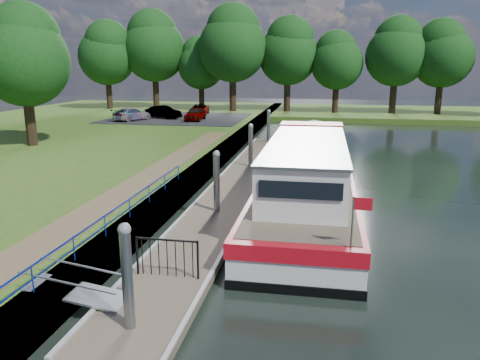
% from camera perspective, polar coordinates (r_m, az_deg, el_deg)
% --- Properties ---
extents(ground, '(160.00, 160.00, 0.00)m').
position_cam_1_polar(ground, '(12.26, -12.15, -17.50)').
color(ground, black).
rests_on(ground, ground).
extents(bank_edge, '(1.10, 90.00, 0.78)m').
position_cam_1_polar(bank_edge, '(26.21, -5.09, 0.77)').
color(bank_edge, '#473D2D').
rests_on(bank_edge, ground).
extents(far_bank, '(60.00, 18.00, 0.60)m').
position_cam_1_polar(far_bank, '(62.39, 17.44, 7.75)').
color(far_bank, '#315117').
rests_on(far_bank, ground).
extents(footpath, '(1.60, 40.00, 0.05)m').
position_cam_1_polar(footpath, '(20.37, -15.33, -2.33)').
color(footpath, brown).
rests_on(footpath, riverbank).
extents(carpark, '(14.00, 12.00, 0.06)m').
position_cam_1_polar(carpark, '(50.29, -7.58, 7.50)').
color(carpark, black).
rests_on(carpark, riverbank).
extents(blue_fence, '(0.04, 18.04, 0.72)m').
position_cam_1_polar(blue_fence, '(15.26, -17.80, -5.96)').
color(blue_fence, '#0C2DBF').
rests_on(blue_fence, riverbank).
extents(pontoon, '(2.50, 30.00, 0.56)m').
position_cam_1_polar(pontoon, '(23.81, -0.40, -1.03)').
color(pontoon, brown).
rests_on(pontoon, ground).
extents(mooring_piles, '(0.30, 27.30, 3.55)m').
position_cam_1_polar(mooring_piles, '(23.55, -0.40, 1.54)').
color(mooring_piles, gray).
rests_on(mooring_piles, ground).
extents(gangway, '(2.58, 1.00, 0.92)m').
position_cam_1_polar(gangway, '(13.10, -19.16, -12.71)').
color(gangway, '#A5A8AD').
rests_on(gangway, ground).
extents(gate_panel, '(1.85, 0.05, 1.15)m').
position_cam_1_polar(gate_panel, '(13.57, -8.89, -8.69)').
color(gate_panel, black).
rests_on(gate_panel, ground).
extents(barge, '(4.36, 21.15, 4.78)m').
position_cam_1_polar(barge, '(23.09, 8.34, 0.66)').
color(barge, black).
rests_on(barge, ground).
extents(horizon_trees, '(54.38, 10.03, 12.87)m').
position_cam_1_polar(horizon_trees, '(58.60, 4.62, 15.47)').
color(horizon_trees, '#332316').
rests_on(horizon_trees, ground).
extents(bank_tree_a, '(6.12, 6.12, 9.72)m').
position_cam_1_polar(bank_tree_a, '(35.93, -24.84, 13.80)').
color(bank_tree_a, '#332316').
rests_on(bank_tree_a, riverbank).
extents(car_a, '(1.60, 3.90, 1.32)m').
position_cam_1_polar(car_a, '(47.67, -5.46, 8.05)').
color(car_a, '#999999').
rests_on(car_a, carpark).
extents(car_b, '(4.14, 2.61, 1.29)m').
position_cam_1_polar(car_b, '(49.95, -9.32, 8.17)').
color(car_b, '#999999').
rests_on(car_b, carpark).
extents(car_c, '(3.33, 4.61, 1.24)m').
position_cam_1_polar(car_c, '(48.71, -13.02, 7.83)').
color(car_c, '#999999').
rests_on(car_c, carpark).
extents(car_d, '(2.42, 4.31, 1.14)m').
position_cam_1_polar(car_d, '(53.15, -5.00, 8.56)').
color(car_d, '#999999').
rests_on(car_d, carpark).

